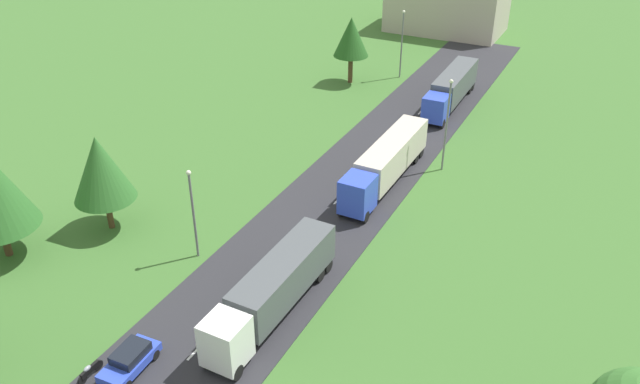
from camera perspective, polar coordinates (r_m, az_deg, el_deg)
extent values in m
cube|color=#2B2B30|center=(41.78, -10.76, -13.54)|extent=(10.00, 140.00, 0.06)
cube|color=white|center=(41.79, -10.71, -13.45)|extent=(0.16, 2.40, 0.01)
cube|color=white|center=(46.16, -5.33, -8.01)|extent=(0.16, 2.40, 0.01)
cube|color=white|center=(50.46, -1.60, -4.10)|extent=(0.16, 2.40, 0.01)
cube|color=white|center=(55.63, 1.79, -0.51)|extent=(0.16, 2.40, 0.01)
cube|color=white|center=(60.50, 4.29, 2.15)|extent=(0.16, 2.40, 0.01)
cube|color=white|center=(66.64, 6.81, 4.82)|extent=(0.16, 2.40, 0.01)
cube|color=white|center=(73.49, 9.05, 7.17)|extent=(0.16, 2.40, 0.01)
cube|color=white|center=(79.71, 10.72, 8.91)|extent=(0.16, 2.40, 0.01)
cube|color=white|center=(85.45, 12.04, 10.25)|extent=(0.16, 2.40, 0.01)
cube|color=white|center=(39.05, -8.38, -12.96)|extent=(2.47, 2.48, 2.99)
cube|color=black|center=(38.03, -9.47, -13.41)|extent=(2.10, 0.13, 1.31)
cube|color=#4C5156|center=(43.11, -3.23, -7.44)|extent=(2.64, 10.32, 2.76)
cube|color=black|center=(44.10, -3.17, -9.06)|extent=(1.03, 9.79, 0.24)
cylinder|color=black|center=(39.29, -7.44, -15.61)|extent=(0.36, 1.00, 1.00)
cylinder|color=black|center=(40.24, -9.99, -14.50)|extent=(0.36, 1.00, 1.00)
cylinder|color=black|center=(45.84, -0.05, -7.38)|extent=(0.36, 1.00, 1.00)
cylinder|color=black|center=(46.66, -2.34, -6.64)|extent=(0.36, 1.00, 1.00)
cylinder|color=black|center=(46.71, 0.67, -6.56)|extent=(0.36, 1.00, 1.00)
cylinder|color=black|center=(47.51, -1.60, -5.85)|extent=(0.36, 1.00, 1.00)
cube|color=blue|center=(52.34, 3.36, -0.18)|extent=(2.47, 2.79, 2.98)
cube|color=black|center=(51.03, 2.75, -0.33)|extent=(2.10, 0.12, 1.31)
cube|color=beige|center=(58.32, 6.46, 3.36)|extent=(2.63, 11.56, 2.87)
cube|color=black|center=(59.08, 6.37, 1.95)|extent=(1.02, 10.96, 0.24)
cylinder|color=black|center=(52.23, 4.04, -2.20)|extent=(0.36, 1.00, 1.00)
cylinder|color=black|center=(52.95, 1.96, -1.63)|extent=(0.36, 1.00, 1.00)
cylinder|color=black|center=(61.70, 8.48, 3.00)|extent=(0.36, 1.00, 1.00)
cylinder|color=black|center=(62.32, 6.67, 3.43)|extent=(0.36, 1.00, 1.00)
cylinder|color=black|center=(62.88, 8.92, 3.51)|extent=(0.36, 1.00, 1.00)
cylinder|color=black|center=(63.48, 7.14, 3.93)|extent=(0.36, 1.00, 1.00)
cube|color=blue|center=(69.67, 10.25, 7.37)|extent=(2.47, 2.64, 2.68)
cube|color=black|center=(68.38, 9.98, 7.38)|extent=(2.10, 0.13, 1.18)
cube|color=#4C5156|center=(75.85, 11.89, 9.47)|extent=(2.64, 10.77, 2.89)
cube|color=black|center=(76.44, 11.76, 8.32)|extent=(1.04, 10.21, 0.24)
cylinder|color=black|center=(69.38, 10.82, 6.00)|extent=(0.36, 1.00, 1.00)
cylinder|color=black|center=(69.89, 9.17, 6.35)|extent=(0.36, 1.00, 1.00)
cylinder|color=black|center=(79.18, 13.14, 8.87)|extent=(0.36, 1.00, 1.00)
cylinder|color=black|center=(79.63, 11.67, 9.17)|extent=(0.36, 1.00, 1.00)
cylinder|color=black|center=(80.36, 13.38, 9.16)|extent=(0.36, 1.00, 1.00)
cylinder|color=black|center=(80.80, 11.93, 9.45)|extent=(0.36, 1.00, 1.00)
cube|color=blue|center=(41.00, -16.57, -14.30)|extent=(1.99, 4.00, 0.55)
cube|color=black|center=(40.71, -16.51, -13.56)|extent=(1.62, 2.26, 0.58)
cylinder|color=black|center=(40.98, -18.61, -15.30)|extent=(0.25, 0.65, 0.64)
cylinder|color=black|center=(41.46, -14.46, -13.84)|extent=(0.25, 0.65, 0.64)
cylinder|color=black|center=(42.29, -16.23, -13.10)|extent=(0.25, 0.65, 0.64)
cylinder|color=black|center=(41.22, -20.39, -15.39)|extent=(0.12, 0.64, 0.64)
cylinder|color=black|center=(41.78, -19.11, -14.34)|extent=(0.14, 0.64, 0.64)
cube|color=black|center=(41.35, -19.80, -14.65)|extent=(0.20, 1.40, 0.36)
ellipsoid|color=#8C939E|center=(41.12, -20.01, -14.54)|extent=(0.28, 0.52, 0.28)
cylinder|color=slate|center=(47.56, -11.17, -2.14)|extent=(0.18, 0.18, 7.03)
sphere|color=silver|center=(45.74, -11.62, 1.69)|extent=(0.36, 0.36, 0.36)
cylinder|color=slate|center=(59.39, 11.16, 5.64)|extent=(0.18, 0.18, 8.61)
sphere|color=silver|center=(57.72, 11.60, 9.62)|extent=(0.36, 0.36, 0.36)
cylinder|color=slate|center=(81.98, 7.27, 12.78)|extent=(0.18, 0.18, 8.15)
sphere|color=silver|center=(80.82, 7.47, 15.61)|extent=(0.36, 0.36, 0.36)
cylinder|color=#513823|center=(80.50, 2.72, 10.87)|extent=(0.57, 0.57, 3.42)
cone|color=#23561E|center=(79.23, 2.79, 13.63)|extent=(4.27, 4.27, 4.69)
cylinder|color=#513823|center=(53.46, -26.21, -3.84)|extent=(0.56, 0.56, 2.68)
cylinder|color=#513823|center=(53.80, -18.24, -1.75)|extent=(0.49, 0.49, 2.75)
cone|color=#2D6628|center=(51.87, -18.95, 2.02)|extent=(4.82, 4.82, 5.30)
cube|color=#B2A899|center=(102.97, 11.25, 15.99)|extent=(16.90, 10.29, 7.72)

